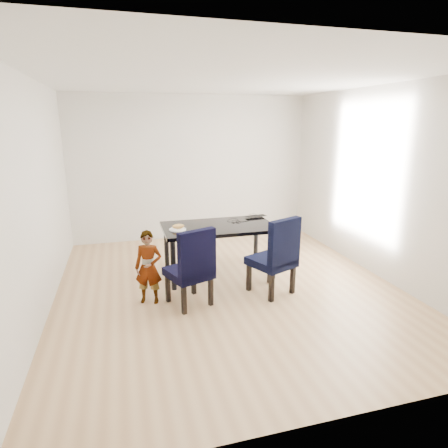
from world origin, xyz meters
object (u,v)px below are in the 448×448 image
object	(u,v)px
plate	(178,229)
dining_table	(219,250)
chair_right	(271,255)
laptop	(254,216)
child	(149,267)
chair_left	(188,266)

from	to	relation	value
plate	dining_table	bearing A→B (deg)	6.93
chair_right	laptop	world-z (taller)	chair_right
child	plate	bearing A→B (deg)	70.23
dining_table	chair_right	size ratio (longest dim) A/B	1.53
chair_right	laptop	bearing A→B (deg)	58.33
chair_right	child	world-z (taller)	chair_right
chair_right	child	bearing A→B (deg)	152.16
chair_left	laptop	distance (m)	1.75
dining_table	chair_left	world-z (taller)	chair_left
chair_right	plate	distance (m)	1.34
dining_table	chair_right	xyz separation A→B (m)	(0.51, -0.78, 0.15)
chair_left	plate	bearing A→B (deg)	70.14
chair_left	plate	distance (m)	0.79
child	chair_left	bearing A→B (deg)	-1.31
chair_right	dining_table	bearing A→B (deg)	100.06
chair_left	laptop	bearing A→B (deg)	21.79
chair_left	child	size ratio (longest dim) A/B	1.08
dining_table	plate	xyz separation A→B (m)	(-0.61, -0.07, 0.38)
child	laptop	bearing A→B (deg)	48.46
dining_table	chair_left	bearing A→B (deg)	-125.90
chair_left	laptop	xyz separation A→B (m)	(1.27, 1.17, 0.26)
plate	laptop	xyz separation A→B (m)	(1.29, 0.42, 0.01)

